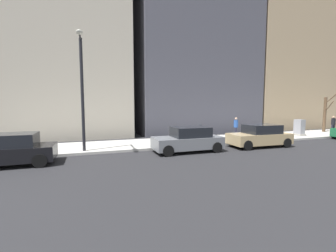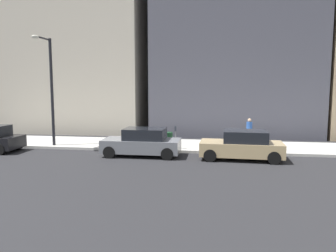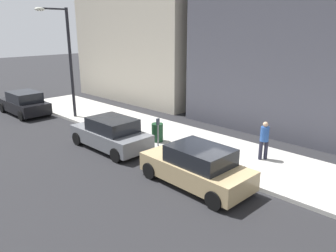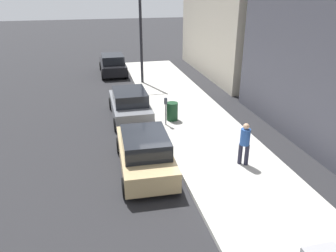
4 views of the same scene
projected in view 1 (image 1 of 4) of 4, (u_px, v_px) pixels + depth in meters
ground_plane at (250, 144)px, 16.64m from camera, size 120.00×120.00×0.00m
sidewalk at (234, 139)px, 18.51m from camera, size 4.00×36.00×0.15m
parked_car_tan at (260, 136)px, 15.38m from camera, size 2.05×4.26×1.52m
parked_car_grey at (188, 140)px, 13.74m from camera, size 1.93×4.20×1.52m
parked_car_black at (7, 150)px, 10.53m from camera, size 1.93×4.20×1.52m
parking_meter at (200, 132)px, 15.68m from camera, size 0.14×0.10×1.35m
utility_box at (299, 128)px, 19.86m from camera, size 0.83×0.61×1.43m
streetlamp at (82, 85)px, 12.72m from camera, size 1.97×0.32×6.50m
bare_tree at (325, 113)px, 22.53m from camera, size 1.30×1.64×4.06m
trash_bin at (191, 137)px, 15.97m from camera, size 0.56×0.56×0.90m
pedestrian_near_meter at (333, 124)px, 21.34m from camera, size 0.36×0.40×1.66m
pedestrian_midblock at (236, 126)px, 18.96m from camera, size 0.36×0.36×1.66m
office_tower_left at (269, 66)px, 31.22m from camera, size 12.82×12.82×16.60m
office_block_center at (184, 11)px, 26.34m from camera, size 12.62×12.62×27.62m
office_tower_right at (64, 14)px, 21.67m from camera, size 11.33×11.33×23.17m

